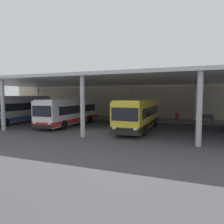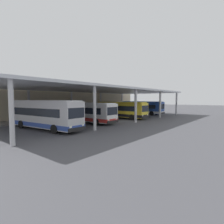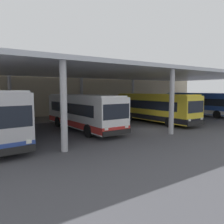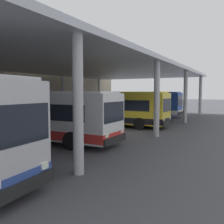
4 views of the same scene
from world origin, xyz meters
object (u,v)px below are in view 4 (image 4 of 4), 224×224
(trash_bin, at_px, (60,112))
(bus_second_bay, at_px, (42,115))
(bus_far_bay, at_px, (141,103))
(bench_waiting, at_px, (80,110))
(bus_middle_bay, at_px, (112,108))

(trash_bin, bearing_deg, bus_second_bay, -144.02)
(trash_bin, bearing_deg, bus_far_bay, -47.49)
(bus_second_bay, relative_size, bus_far_bay, 1.00)
(bus_far_bay, bearing_deg, bench_waiting, 114.56)
(bus_second_bay, height_order, bus_middle_bay, same)
(bus_middle_bay, xyz_separation_m, bus_far_bay, (10.48, 1.33, 0.00))
(bus_second_bay, height_order, trash_bin, bus_second_bay)
(bus_middle_bay, distance_m, trash_bin, 9.77)
(bench_waiting, relative_size, trash_bin, 1.84)
(trash_bin, bearing_deg, bus_middle_bay, -110.04)
(bench_waiting, xyz_separation_m, trash_bin, (-3.74, 0.33, 0.01))
(bus_second_bay, bearing_deg, bus_far_bay, 2.76)
(bus_second_bay, relative_size, trash_bin, 10.77)
(bench_waiting, distance_m, trash_bin, 3.75)
(bus_middle_bay, bearing_deg, bus_far_bay, 7.22)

